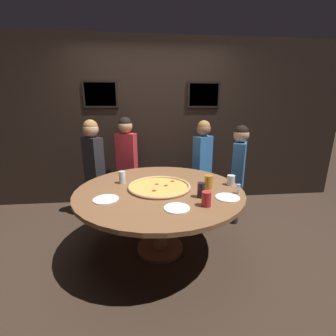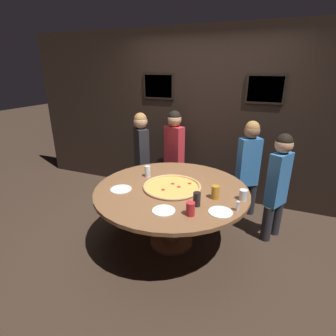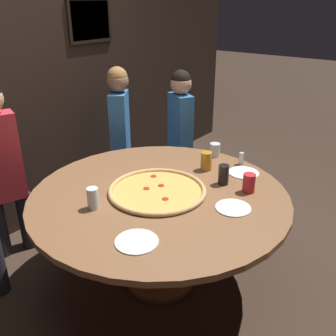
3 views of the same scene
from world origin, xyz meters
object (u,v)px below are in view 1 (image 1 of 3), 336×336
at_px(giant_pizza, 159,187).
at_px(diner_side_left, 238,168).
at_px(white_plate_left_side, 106,199).
at_px(diner_centre_back, 202,160).
at_px(dining_table, 160,198).
at_px(white_plate_beside_cup, 227,197).
at_px(diner_far_left, 127,158).
at_px(drink_cup_centre_back, 201,190).
at_px(diner_far_right, 94,164).
at_px(drink_cup_far_right, 231,180).
at_px(drink_cup_by_shaker, 206,199).
at_px(drink_cup_beside_pizza, 122,177).
at_px(condiment_shaker, 238,189).
at_px(white_plate_far_back, 177,208).
at_px(drink_cup_front_edge, 209,182).

bearing_deg(giant_pizza, diner_side_left, 27.96).
relative_size(white_plate_left_side, diner_centre_back, 0.17).
bearing_deg(giant_pizza, white_plate_left_side, -152.61).
xyz_separation_m(dining_table, white_plate_left_side, (-0.51, -0.25, 0.12)).
bearing_deg(diner_side_left, giant_pizza, -33.31).
height_order(white_plate_beside_cup, diner_side_left, diner_side_left).
xyz_separation_m(white_plate_left_side, diner_far_left, (0.08, 1.44, 0.06)).
distance_m(diner_side_left, diner_far_left, 1.65).
distance_m(drink_cup_centre_back, diner_far_right, 1.73).
relative_size(giant_pizza, drink_cup_far_right, 6.05).
distance_m(drink_cup_far_right, diner_side_left, 0.67).
height_order(drink_cup_by_shaker, drink_cup_far_right, drink_cup_by_shaker).
xyz_separation_m(drink_cup_far_right, diner_side_left, (0.33, 0.58, -0.03)).
relative_size(white_plate_left_side, diner_far_left, 0.17).
bearing_deg(drink_cup_beside_pizza, diner_far_right, 122.90).
xyz_separation_m(condiment_shaker, diner_far_left, (-1.20, 1.42, 0.02)).
distance_m(giant_pizza, diner_side_left, 1.26).
relative_size(giant_pizza, white_plate_beside_cup, 2.92).
xyz_separation_m(drink_cup_far_right, diner_centre_back, (-0.06, 1.02, -0.01)).
relative_size(condiment_shaker, diner_side_left, 0.07).
bearing_deg(drink_cup_far_right, condiment_shaker, -94.31).
distance_m(white_plate_left_side, white_plate_far_back, 0.68).
bearing_deg(white_plate_far_back, dining_table, 103.27).
xyz_separation_m(drink_cup_far_right, drink_cup_front_edge, (-0.27, -0.08, 0.02)).
distance_m(drink_cup_by_shaker, white_plate_far_back, 0.27).
bearing_deg(white_plate_beside_cup, dining_table, 153.17).
bearing_deg(diner_far_left, white_plate_left_side, 106.57).
height_order(giant_pizza, diner_far_left, diner_far_left).
bearing_deg(drink_cup_by_shaker, white_plate_left_side, 165.76).
bearing_deg(giant_pizza, white_plate_far_back, -76.75).
xyz_separation_m(dining_table, drink_cup_by_shaker, (0.38, -0.47, 0.18)).
distance_m(drink_cup_by_shaker, white_plate_beside_cup, 0.30).
xyz_separation_m(drink_cup_by_shaker, diner_far_right, (-1.25, 1.40, -0.01)).
distance_m(drink_cup_front_edge, diner_far_left, 1.56).
xyz_separation_m(giant_pizza, white_plate_far_back, (0.12, -0.51, -0.01)).
bearing_deg(diner_far_left, dining_table, 129.73).
bearing_deg(giant_pizza, drink_cup_centre_back, -37.70).
bearing_deg(white_plate_far_back, drink_cup_by_shaker, 5.01).
xyz_separation_m(condiment_shaker, diner_far_right, (-1.64, 1.15, 0.01)).
height_order(white_plate_left_side, diner_centre_back, diner_centre_back).
height_order(drink_cup_centre_back, white_plate_left_side, drink_cup_centre_back).
relative_size(drink_cup_beside_pizza, diner_centre_back, 0.10).
xyz_separation_m(drink_cup_front_edge, diner_centre_back, (0.21, 1.10, -0.03)).
xyz_separation_m(drink_cup_by_shaker, white_plate_far_back, (-0.26, -0.02, -0.06)).
relative_size(drink_cup_far_right, drink_cup_beside_pizza, 0.79).
relative_size(drink_cup_by_shaker, white_plate_left_side, 0.55).
distance_m(drink_cup_front_edge, white_plate_left_side, 1.05).
bearing_deg(dining_table, diner_centre_back, 55.39).
bearing_deg(condiment_shaker, drink_cup_front_edge, 146.59).
xyz_separation_m(drink_cup_front_edge, drink_cup_centre_back, (-0.13, -0.22, 0.00)).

